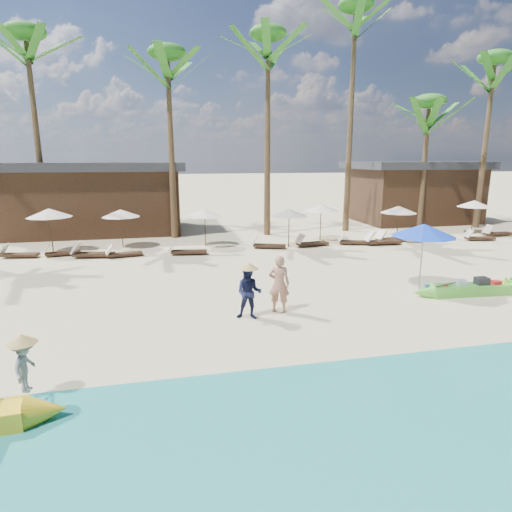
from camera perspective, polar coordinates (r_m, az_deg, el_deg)
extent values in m
plane|color=beige|center=(12.48, 7.63, -8.54)|extent=(240.00, 240.00, 0.00)
cube|color=tan|center=(8.48, 20.09, -20.27)|extent=(240.00, 4.50, 0.01)
cube|color=#55BD39|center=(16.30, 26.73, -4.04)|extent=(2.96, 0.81, 0.35)
cube|color=white|center=(16.30, 26.73, -3.98)|extent=(2.54, 0.61, 0.16)
cube|color=#262628|center=(16.45, 27.87, -3.08)|extent=(0.44, 0.35, 0.32)
cube|color=silver|center=(16.07, 25.64, -3.32)|extent=(0.34, 0.30, 0.26)
cube|color=red|center=(16.73, 29.34, -3.20)|extent=(0.29, 0.25, 0.20)
cylinder|color=red|center=(15.79, 23.94, -3.75)|extent=(0.20, 0.20, 0.08)
cylinder|color=#262628|center=(15.60, 23.40, -3.92)|extent=(0.18, 0.18, 0.07)
sphere|color=tan|center=(15.48, 22.45, -3.78)|extent=(0.17, 0.17, 0.17)
cylinder|color=yellow|center=(17.11, 30.32, -3.05)|extent=(0.13, 0.13, 0.17)
cylinder|color=yellow|center=(17.23, 30.80, -3.01)|extent=(0.13, 0.13, 0.17)
imported|color=#B27660|center=(12.81, 3.09, -3.72)|extent=(0.75, 0.63, 1.75)
imported|color=#15183A|center=(12.28, -0.93, -4.94)|extent=(0.90, 0.80, 1.55)
imported|color=gray|center=(9.44, -28.44, -12.75)|extent=(0.47, 0.71, 1.04)
cylinder|color=#99999E|center=(16.03, 21.17, -0.23)|extent=(0.05, 0.05, 2.27)
cone|color=blue|center=(15.85, 21.46, 3.22)|extent=(2.17, 2.17, 0.44)
cylinder|color=#392317|center=(23.13, -25.64, 2.97)|extent=(0.05, 0.05, 2.12)
cone|color=#F0DFCB|center=(23.01, -25.86, 5.20)|extent=(2.12, 2.12, 0.42)
cube|color=#392317|center=(22.79, -28.92, 0.15)|extent=(1.69, 0.79, 0.11)
cube|color=#F0DFCB|center=(23.06, -30.60, 0.82)|extent=(0.45, 0.58, 0.47)
cube|color=#392317|center=(22.32, -24.34, 0.36)|extent=(1.60, 0.73, 0.11)
cube|color=#F0DFCB|center=(22.31, -26.14, 0.90)|extent=(0.42, 0.55, 0.45)
cylinder|color=#392317|center=(23.16, -17.45, 3.43)|extent=(0.05, 0.05, 1.93)
cone|color=#F0DFCB|center=(23.05, -17.59, 5.46)|extent=(1.93, 1.93, 0.39)
cube|color=#392317|center=(21.35, -20.78, 0.22)|extent=(1.91, 0.88, 0.13)
cube|color=#F0DFCB|center=(21.54, -22.91, 1.03)|extent=(0.50, 0.65, 0.54)
cube|color=#392317|center=(21.05, -17.06, 0.26)|extent=(1.62, 0.78, 0.11)
cube|color=#F0DFCB|center=(20.94, -18.97, 0.83)|extent=(0.44, 0.56, 0.46)
cylinder|color=#392317|center=(22.51, -6.80, 3.65)|extent=(0.05, 0.05, 1.91)
cone|color=#F0DFCB|center=(22.40, -6.85, 5.73)|extent=(1.91, 1.91, 0.38)
cube|color=#392317|center=(20.83, -8.92, 0.58)|extent=(1.75, 0.78, 0.12)
cube|color=#F0DFCB|center=(20.84, -11.00, 1.34)|extent=(0.45, 0.60, 0.49)
cylinder|color=#392317|center=(22.23, 4.40, 3.67)|extent=(0.05, 0.05, 1.98)
cone|color=#F0DFCB|center=(22.11, 4.44, 5.85)|extent=(1.98, 1.98, 0.40)
cube|color=#392317|center=(22.04, 1.82, 1.40)|extent=(1.73, 1.05, 0.12)
cube|color=#F0DFCB|center=(22.06, -0.06, 2.18)|extent=(0.53, 0.63, 0.48)
cube|color=#392317|center=(22.79, 7.55, 1.69)|extent=(1.75, 0.77, 0.12)
cube|color=#F0DFCB|center=(22.40, 5.88, 2.31)|extent=(0.45, 0.59, 0.49)
cylinder|color=#392317|center=(24.45, 8.61, 4.42)|extent=(0.05, 0.05, 1.99)
cone|color=#F0DFCB|center=(24.34, 8.67, 6.41)|extent=(1.99, 1.99, 0.40)
cube|color=#392317|center=(23.58, 13.04, 1.83)|extent=(1.71, 1.00, 0.12)
cube|color=#F0DFCB|center=(23.44, 11.34, 2.56)|extent=(0.51, 0.61, 0.48)
cube|color=#392317|center=(23.94, 16.61, 1.83)|extent=(1.91, 0.71, 0.13)
cube|color=#F0DFCB|center=(23.53, 14.85, 2.58)|extent=(0.45, 0.63, 0.55)
cylinder|color=#392317|center=(24.82, 18.36, 3.98)|extent=(0.05, 0.05, 1.95)
cone|color=#F0DFCB|center=(24.71, 18.50, 5.90)|extent=(1.95, 1.95, 0.39)
cube|color=#392317|center=(24.94, 17.59, 2.17)|extent=(1.81, 0.88, 0.12)
cube|color=#F0DFCB|center=(24.40, 16.27, 2.76)|extent=(0.49, 0.62, 0.51)
cylinder|color=#392317|center=(29.35, 26.93, 4.57)|extent=(0.05, 0.05, 1.99)
cone|color=#F0DFCB|center=(29.26, 27.10, 6.23)|extent=(1.99, 1.99, 0.40)
cube|color=#392317|center=(27.30, 27.71, 2.14)|extent=(1.64, 0.78, 0.11)
cube|color=#F0DFCB|center=(26.91, 26.49, 2.73)|extent=(0.44, 0.56, 0.46)
cube|color=#392317|center=(29.36, 29.58, 2.62)|extent=(1.72, 0.58, 0.12)
cube|color=#F0DFCB|center=(28.81, 28.54, 3.18)|extent=(0.39, 0.56, 0.50)
cone|color=brown|center=(26.72, -27.14, 13.48)|extent=(0.40, 0.40, 10.89)
ellipsoid|color=#276E1B|center=(27.45, -28.42, 24.85)|extent=(2.08, 2.08, 0.88)
cone|color=brown|center=(25.16, -11.24, 13.80)|extent=(0.40, 0.40, 10.08)
ellipsoid|color=#276E1B|center=(25.76, -11.78, 25.06)|extent=(2.08, 2.08, 0.88)
cone|color=brown|center=(25.68, 1.54, 15.33)|extent=(0.40, 0.40, 11.26)
ellipsoid|color=#276E1B|center=(26.52, 1.62, 27.57)|extent=(2.08, 2.08, 0.88)
cone|color=brown|center=(27.85, 12.47, 16.81)|extent=(0.40, 0.40, 13.16)
ellipsoid|color=#276E1B|center=(29.08, 13.19, 29.84)|extent=(2.08, 2.08, 0.88)
cone|color=brown|center=(30.53, 21.51, 11.08)|extent=(0.40, 0.40, 8.07)
ellipsoid|color=#276E1B|center=(30.73, 22.16, 18.60)|extent=(2.08, 2.08, 0.88)
cone|color=brown|center=(32.11, 28.23, 12.81)|extent=(0.40, 0.40, 10.64)
ellipsoid|color=#276E1B|center=(32.68, 29.29, 22.11)|extent=(2.08, 2.08, 0.88)
cube|color=#392317|center=(28.75, -20.50, 6.83)|extent=(10.00, 6.00, 3.80)
cube|color=#2D2D33|center=(28.64, -20.84, 11.10)|extent=(10.80, 6.60, 0.50)
cube|color=#392317|center=(33.76, 20.04, 7.65)|extent=(8.00, 6.00, 3.80)
cube|color=#2D2D33|center=(33.66, 20.32, 11.29)|extent=(8.80, 6.60, 0.50)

